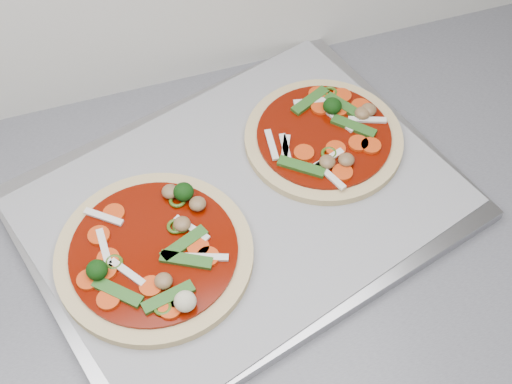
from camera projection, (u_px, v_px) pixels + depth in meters
name	position (u px, v px, depth m)	size (l,w,h in m)	color
baking_tray	(242.00, 205.00, 0.85)	(0.50, 0.37, 0.02)	#9E9DA2
parchment	(242.00, 201.00, 0.85)	(0.48, 0.35, 0.00)	gray
pizza_left	(155.00, 254.00, 0.79)	(0.25, 0.25, 0.04)	tan
pizza_right	(325.00, 137.00, 0.89)	(0.22, 0.22, 0.03)	tan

